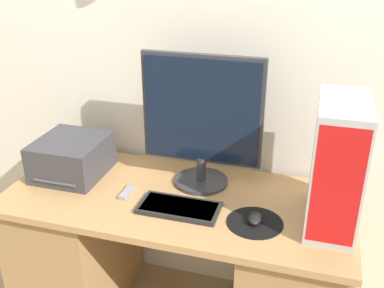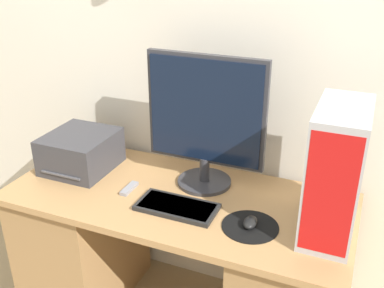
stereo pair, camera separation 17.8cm
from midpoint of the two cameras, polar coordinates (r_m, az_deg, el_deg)
wall_back at (r=2.02m, az=5.00°, el=14.46°), size 6.40×0.17×2.70m
desk at (r=2.12m, az=0.74°, el=-14.55°), size 1.46×0.64×0.71m
monitor at (r=1.88m, az=4.43°, el=3.25°), size 0.52×0.24×0.58m
keyboard at (r=1.83m, az=0.89°, el=-8.05°), size 0.33×0.16×0.02m
mousepad at (r=1.75m, az=10.34°, el=-10.35°), size 0.22×0.22×0.00m
mouse at (r=1.74m, az=10.36°, el=-9.85°), size 0.05×0.08×0.03m
computer_tower at (r=1.69m, az=20.68°, el=-3.47°), size 0.18×0.36×0.49m
printer at (r=2.14m, az=-11.68°, el=-1.00°), size 0.29×0.32×0.17m
remote_control at (r=1.96m, az=-5.41°, el=-5.72°), size 0.03×0.11×0.02m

